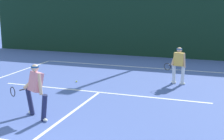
# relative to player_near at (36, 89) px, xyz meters

# --- Properties ---
(court_line_baseline_far) EXTENTS (10.11, 0.10, 0.01)m
(court_line_baseline_far) POSITION_rel_player_near_xyz_m (0.78, 8.08, -0.89)
(court_line_baseline_far) COLOR white
(court_line_baseline_far) RESTS_ON ground_plane
(court_line_service) EXTENTS (8.24, 0.10, 0.01)m
(court_line_service) POSITION_rel_player_near_xyz_m (0.78, 3.08, -0.89)
(court_line_service) COLOR white
(court_line_service) RESTS_ON ground_plane
(court_line_centre) EXTENTS (0.10, 6.40, 0.01)m
(court_line_centre) POSITION_rel_player_near_xyz_m (0.78, -0.15, -0.89)
(court_line_centre) COLOR white
(court_line_centre) RESTS_ON ground_plane
(player_near) EXTENTS (1.19, 0.85, 1.62)m
(player_near) POSITION_rel_player_near_xyz_m (0.00, 0.00, 0.00)
(player_near) COLOR #1E234C
(player_near) RESTS_ON ground_plane
(player_far) EXTENTS (0.85, 0.86, 1.54)m
(player_far) POSITION_rel_player_near_xyz_m (3.43, 5.29, -0.05)
(player_far) COLOR silver
(player_far) RESTS_ON ground_plane
(tennis_ball) EXTENTS (0.07, 0.07, 0.07)m
(tennis_ball) POSITION_rel_player_near_xyz_m (-0.68, 4.17, -0.86)
(tennis_ball) COLOR #D1E033
(tennis_ball) RESTS_ON ground_plane
(back_fence_windscreen) EXTENTS (21.68, 0.12, 3.49)m
(back_fence_windscreen) POSITION_rel_player_near_xyz_m (0.78, 11.43, 0.86)
(back_fence_windscreen) COLOR black
(back_fence_windscreen) RESTS_ON ground_plane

